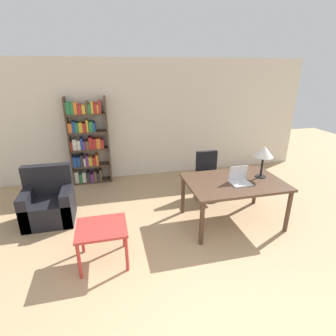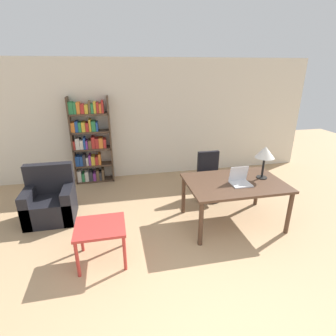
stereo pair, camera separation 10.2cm
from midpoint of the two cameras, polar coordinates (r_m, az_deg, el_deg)
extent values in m
cube|color=beige|center=(6.21, -4.19, 10.44)|extent=(8.00, 0.06, 2.70)
cube|color=#4C3323|center=(4.42, 14.98, -3.14)|extent=(1.57, 1.08, 0.04)
cylinder|color=#4C3323|center=(3.94, 7.91, -11.99)|extent=(0.07, 0.07, 0.72)
cylinder|color=#4C3323|center=(4.60, 25.43, -8.88)|extent=(0.07, 0.07, 0.72)
cylinder|color=#4C3323|center=(4.73, 4.03, -5.83)|extent=(0.07, 0.07, 0.72)
cylinder|color=#4C3323|center=(5.29, 19.38, -4.02)|extent=(0.07, 0.07, 0.72)
cube|color=silver|center=(4.33, 16.22, -3.38)|extent=(0.31, 0.26, 0.02)
cube|color=silver|center=(4.36, 15.77, -1.19)|extent=(0.31, 0.06, 0.26)
cube|color=navy|center=(4.36, 15.74, -1.15)|extent=(0.28, 0.05, 0.22)
cylinder|color=black|center=(4.70, 20.31, -1.91)|extent=(0.18, 0.18, 0.01)
cylinder|color=black|center=(4.63, 20.58, 0.13)|extent=(0.04, 0.04, 0.34)
cone|color=silver|center=(4.55, 21.01, 3.26)|extent=(0.31, 0.31, 0.19)
cylinder|color=black|center=(5.46, 9.52, -6.19)|extent=(0.55, 0.55, 0.04)
cylinder|color=#262626|center=(5.38, 9.64, -4.46)|extent=(0.06, 0.06, 0.33)
cube|color=black|center=(5.29, 9.78, -2.38)|extent=(0.45, 0.45, 0.10)
cube|color=black|center=(5.35, 9.25, 1.19)|extent=(0.43, 0.08, 0.47)
cube|color=#B2332D|center=(3.63, -13.81, -12.31)|extent=(0.65, 0.58, 0.04)
cylinder|color=#B2332D|center=(3.62, -18.33, -18.44)|extent=(0.04, 0.04, 0.52)
cylinder|color=#B2332D|center=(3.58, -8.57, -17.88)|extent=(0.04, 0.04, 0.52)
cylinder|color=#B2332D|center=(4.03, -17.67, -13.86)|extent=(0.04, 0.04, 0.52)
cylinder|color=#B2332D|center=(3.99, -9.10, -13.32)|extent=(0.04, 0.04, 0.52)
cube|color=black|center=(4.99, -23.57, -8.19)|extent=(0.80, 0.68, 0.41)
cube|color=black|center=(5.03, -23.84, -2.04)|extent=(0.80, 0.16, 0.54)
cube|color=black|center=(5.03, -27.30, -7.40)|extent=(0.16, 0.68, 0.60)
cube|color=black|center=(4.89, -20.07, -7.05)|extent=(0.16, 0.68, 0.60)
cube|color=#4C3828|center=(6.12, -19.61, 5.37)|extent=(0.04, 0.28, 1.93)
cube|color=#4C3828|center=(6.06, -11.92, 6.00)|extent=(0.04, 0.28, 1.93)
cube|color=#4C3828|center=(6.38, -14.95, -2.51)|extent=(0.82, 0.28, 0.04)
cube|color=silver|center=(6.36, -18.20, -1.52)|extent=(0.08, 0.24, 0.26)
cube|color=#2D7F47|center=(6.36, -17.43, -1.74)|extent=(0.06, 0.24, 0.19)
cube|color=silver|center=(6.34, -16.75, -1.53)|extent=(0.08, 0.24, 0.23)
cube|color=#333338|center=(6.34, -15.96, -1.51)|extent=(0.08, 0.24, 0.22)
cube|color=#7F338C|center=(6.34, -15.20, -1.62)|extent=(0.06, 0.24, 0.18)
cube|color=brown|center=(6.32, -14.57, -1.36)|extent=(0.07, 0.24, 0.23)
cube|color=#333338|center=(6.33, -13.98, -1.49)|extent=(0.05, 0.24, 0.19)
cube|color=brown|center=(6.31, -13.50, -1.19)|extent=(0.05, 0.24, 0.25)
cube|color=#4C3828|center=(6.24, -15.28, 0.74)|extent=(0.82, 0.28, 0.04)
cube|color=#234C99|center=(6.23, -18.59, 1.62)|extent=(0.08, 0.24, 0.22)
cube|color=#234C99|center=(6.22, -17.84, 1.63)|extent=(0.06, 0.24, 0.22)
cube|color=#333338|center=(6.21, -17.25, 1.84)|extent=(0.06, 0.24, 0.25)
cube|color=silver|center=(6.21, -16.66, 1.60)|extent=(0.05, 0.24, 0.19)
cube|color=#7F338C|center=(6.20, -16.15, 1.84)|extent=(0.05, 0.24, 0.23)
cube|color=gold|center=(6.20, -15.51, 1.77)|extent=(0.08, 0.24, 0.20)
cube|color=#B72D28|center=(6.20, -14.78, 1.75)|extent=(0.06, 0.24, 0.19)
cube|color=orange|center=(6.19, -14.19, 2.04)|extent=(0.06, 0.24, 0.24)
cube|color=#4C3828|center=(6.12, -15.62, 4.12)|extent=(0.82, 0.28, 0.04)
cube|color=#B72D28|center=(6.13, -19.19, 4.82)|extent=(0.04, 0.24, 0.19)
cube|color=silver|center=(6.11, -18.58, 5.13)|extent=(0.09, 0.24, 0.24)
cube|color=silver|center=(6.11, -17.78, 5.03)|extent=(0.07, 0.24, 0.20)
cube|color=#234C99|center=(6.09, -17.22, 5.31)|extent=(0.04, 0.24, 0.25)
cube|color=#7F338C|center=(6.10, -16.75, 5.02)|extent=(0.04, 0.24, 0.18)
cube|color=brown|center=(6.09, -16.15, 5.09)|extent=(0.07, 0.24, 0.19)
cube|color=#B72D28|center=(6.08, -15.46, 5.48)|extent=(0.08, 0.24, 0.26)
cube|color=#B72D28|center=(6.08, -14.71, 5.37)|extent=(0.07, 0.24, 0.22)
cube|color=orange|center=(6.07, -13.92, 5.45)|extent=(0.09, 0.24, 0.23)
cube|color=#B72D28|center=(6.07, -13.13, 5.39)|extent=(0.06, 0.24, 0.20)
cube|color=#4C3828|center=(6.02, -15.99, 7.63)|extent=(0.82, 0.28, 0.04)
cube|color=orange|center=(6.03, -19.45, 8.44)|extent=(0.08, 0.24, 0.21)
cube|color=#234C99|center=(6.02, -18.75, 8.62)|extent=(0.06, 0.24, 0.23)
cube|color=#2D7F47|center=(6.02, -18.14, 8.57)|extent=(0.06, 0.24, 0.21)
cube|color=gold|center=(6.01, -17.43, 8.63)|extent=(0.08, 0.24, 0.21)
cube|color=#B72D28|center=(6.00, -16.68, 8.62)|extent=(0.06, 0.24, 0.19)
cube|color=gold|center=(5.99, -16.13, 8.99)|extent=(0.04, 0.24, 0.26)
cube|color=#2D7F47|center=(5.99, -15.40, 8.88)|extent=(0.09, 0.24, 0.22)
cube|color=#234C99|center=(5.99, -14.71, 8.82)|extent=(0.04, 0.24, 0.20)
cube|color=#4C3828|center=(5.95, -16.36, 11.23)|extent=(0.82, 0.28, 0.04)
cube|color=#2D7F47|center=(5.96, -19.88, 12.22)|extent=(0.09, 0.24, 0.24)
cube|color=#2D7F47|center=(5.96, -19.11, 12.23)|extent=(0.05, 0.24, 0.23)
cube|color=orange|center=(5.95, -18.45, 12.33)|extent=(0.07, 0.24, 0.24)
cube|color=#B72D28|center=(5.94, -17.63, 12.21)|extent=(0.07, 0.24, 0.19)
cube|color=gold|center=(5.94, -16.84, 12.22)|extent=(0.07, 0.24, 0.18)
cube|color=brown|center=(5.93, -16.22, 12.64)|extent=(0.04, 0.24, 0.26)
cube|color=#2D7F47|center=(5.93, -15.68, 12.39)|extent=(0.05, 0.24, 0.19)
cube|color=gold|center=(5.92, -15.15, 12.65)|extent=(0.05, 0.24, 0.24)
cube|color=#B72D28|center=(5.92, -14.58, 12.62)|extent=(0.05, 0.24, 0.22)
cube|color=orange|center=(5.92, -14.05, 12.51)|extent=(0.04, 0.24, 0.19)
cube|color=#B72D28|center=(5.91, -13.59, 12.88)|extent=(0.05, 0.24, 0.26)
camera|label=1|loc=(0.05, -89.29, 0.27)|focal=28.00mm
camera|label=2|loc=(0.05, 90.71, -0.27)|focal=28.00mm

